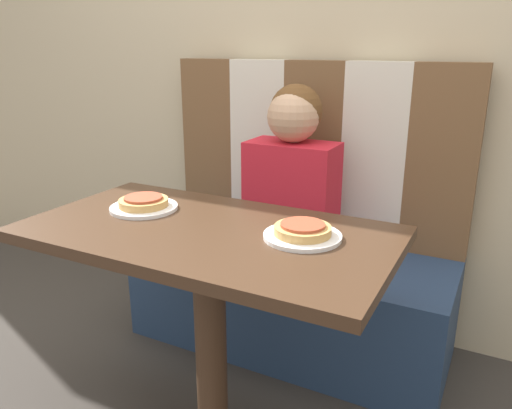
{
  "coord_description": "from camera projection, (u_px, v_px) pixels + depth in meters",
  "views": [
    {
      "loc": [
        0.76,
        -1.15,
        1.25
      ],
      "look_at": [
        0.0,
        0.31,
        0.73
      ],
      "focal_mm": 35.0,
      "sensor_mm": 36.0,
      "label": 1
    }
  ],
  "objects": [
    {
      "name": "wall_back",
      "position": [
        325.0,
        33.0,
        2.08
      ],
      "size": [
        7.0,
        0.05,
        2.6
      ],
      "color": "#C6B28E",
      "rests_on": "ground_plane"
    },
    {
      "name": "booth_seat",
      "position": [
        289.0,
        297.0,
        2.15
      ],
      "size": [
        1.32,
        0.52,
        0.44
      ],
      "color": "navy",
      "rests_on": "ground_plane"
    },
    {
      "name": "booth_backrest",
      "position": [
        313.0,
        151.0,
        2.16
      ],
      "size": [
        1.32,
        0.06,
        0.76
      ],
      "color": "brown",
      "rests_on": "booth_seat"
    },
    {
      "name": "dining_table",
      "position": [
        208.0,
        261.0,
        1.49
      ],
      "size": [
        1.09,
        0.59,
        0.74
      ],
      "color": "#422B1C",
      "rests_on": "ground_plane"
    },
    {
      "name": "person",
      "position": [
        293.0,
        169.0,
        1.98
      ],
      "size": [
        0.36,
        0.23,
        0.68
      ],
      "color": "red",
      "rests_on": "booth_seat"
    },
    {
      "name": "plate_left",
      "position": [
        144.0,
        208.0,
        1.62
      ],
      "size": [
        0.22,
        0.22,
        0.01
      ],
      "color": "white",
      "rests_on": "dining_table"
    },
    {
      "name": "plate_right",
      "position": [
        302.0,
        236.0,
        1.38
      ],
      "size": [
        0.22,
        0.22,
        0.01
      ],
      "color": "white",
      "rests_on": "dining_table"
    },
    {
      "name": "pizza_left",
      "position": [
        144.0,
        202.0,
        1.62
      ],
      "size": [
        0.16,
        0.16,
        0.03
      ],
      "color": "tan",
      "rests_on": "plate_left"
    },
    {
      "name": "pizza_right",
      "position": [
        303.0,
        229.0,
        1.37
      ],
      "size": [
        0.16,
        0.16,
        0.03
      ],
      "color": "tan",
      "rests_on": "plate_right"
    }
  ]
}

